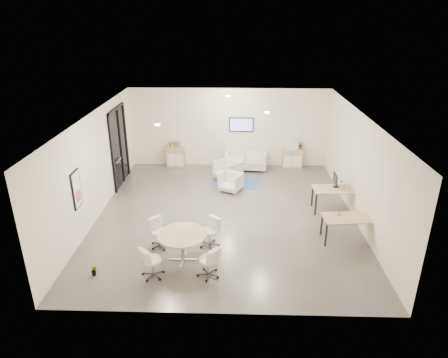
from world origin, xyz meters
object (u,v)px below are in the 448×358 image
armchair_right (231,181)px  sideboard_right (292,158)px  sideboard_left (176,157)px  desk_rear (337,191)px  desk_front (349,220)px  round_table (182,237)px  loveseat (246,161)px  armchair_left (228,169)px

armchair_right → sideboard_right: bearing=68.8°
sideboard_left → desk_rear: bearing=-34.2°
sideboard_left → armchair_right: size_ratio=1.14×
sideboard_left → desk_front: sideboard_left is taller
desk_rear → round_table: size_ratio=1.19×
desk_front → sideboard_right: bearing=92.6°
desk_front → armchair_right: bearing=129.5°
armchair_right → sideboard_left: bearing=158.3°
desk_rear → armchair_right: bearing=154.3°
sideboard_right → desk_rear: 3.98m
sideboard_right → loveseat: size_ratio=0.48×
armchair_right → round_table: round_table is taller
armchair_right → loveseat: bearing=100.0°
loveseat → desk_front: 6.16m
desk_rear → desk_front: desk_rear is taller
loveseat → round_table: round_table is taller
armchair_right → armchair_left: bearing=121.9°
armchair_right → desk_front: same height
armchair_left → round_table: size_ratio=0.68×
sideboard_right → armchair_left: size_ratio=0.96×
desk_front → round_table: round_table is taller
desk_rear → round_table: bearing=-149.6°
loveseat → sideboard_right: bearing=10.4°
loveseat → armchair_right: armchair_right is taller
desk_rear → round_table: desk_rear is taller
armchair_left → loveseat: bearing=105.4°
desk_rear → desk_front: size_ratio=1.02×
sideboard_left → armchair_right: (2.31, -2.42, -0.05)m
sideboard_left → round_table: bearing=-80.5°
sideboard_right → armchair_right: sideboard_right is taller
loveseat → desk_front: desk_front is taller
armchair_left → desk_rear: armchair_left is taller
desk_front → desk_rear: bearing=81.9°
desk_rear → desk_front: 1.85m
sideboard_right → desk_front: size_ratio=0.56×
sideboard_right → desk_rear: sideboard_right is taller
armchair_left → round_table: bearing=-55.3°
armchair_right → desk_rear: bearing=1.4°
desk_rear → armchair_left: bearing=142.6°
armchair_right → round_table: (-1.17, -4.40, 0.32)m
sideboard_right → loveseat: 1.92m
desk_front → round_table: (-4.47, -1.09, 0.02)m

